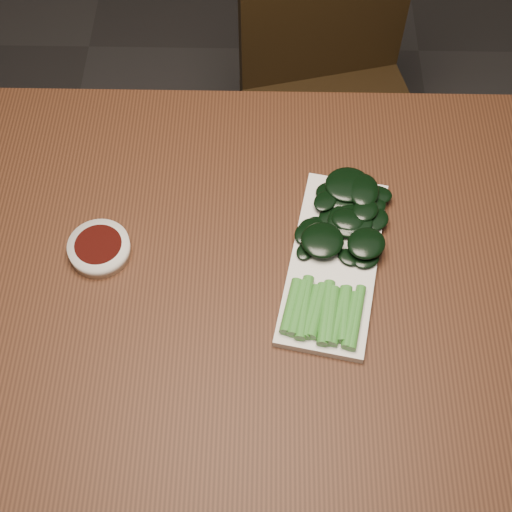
# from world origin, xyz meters

# --- Properties ---
(ground) EXTENTS (6.00, 6.00, 0.00)m
(ground) POSITION_xyz_m (0.00, 0.00, 0.00)
(ground) COLOR #282626
(ground) RESTS_ON ground
(table) EXTENTS (1.40, 0.80, 0.75)m
(table) POSITION_xyz_m (0.00, 0.00, 0.68)
(table) COLOR #3E2011
(table) RESTS_ON ground
(chair_far) EXTENTS (0.46, 0.46, 0.89)m
(chair_far) POSITION_xyz_m (0.20, 0.66, 0.49)
(chair_far) COLOR black
(chair_far) RESTS_ON ground
(sauce_bowl) EXTENTS (0.09, 0.09, 0.03)m
(sauce_bowl) POSITION_xyz_m (-0.21, 0.06, 0.76)
(sauce_bowl) COLOR white
(sauce_bowl) RESTS_ON table
(serving_plate) EXTENTS (0.18, 0.33, 0.01)m
(serving_plate) POSITION_xyz_m (0.15, 0.04, 0.76)
(serving_plate) COLOR white
(serving_plate) RESTS_ON table
(gai_lan) EXTENTS (0.18, 0.32, 0.02)m
(gai_lan) POSITION_xyz_m (0.16, 0.06, 0.77)
(gai_lan) COLOR #3B852D
(gai_lan) RESTS_ON serving_plate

